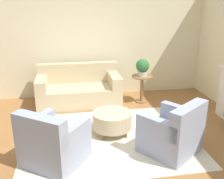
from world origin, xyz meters
name	(u,v)px	position (x,y,z in m)	size (l,w,h in m)	color
ground_plane	(109,138)	(0.00, 0.00, 0.00)	(16.00, 16.00, 0.00)	#996638
wall_back	(93,41)	(0.00, 2.50, 1.40)	(8.88, 0.12, 2.80)	beige
rug	(109,138)	(0.00, 0.00, 0.01)	(3.03, 2.45, 0.01)	beige
couch	(79,90)	(-0.44, 1.82, 0.34)	(1.94, 0.96, 0.94)	#C6B289
armchair_left	(52,143)	(-0.96, -0.60, 0.34)	(1.14, 1.13, 0.88)	#8E99B2
armchair_right	(173,133)	(0.96, -0.60, 0.34)	(1.14, 1.13, 0.88)	#8E99B2
ottoman_table	(112,120)	(0.09, 0.19, 0.28)	(0.73, 0.73, 0.42)	#C6B289
side_table	(142,84)	(1.08, 1.67, 0.45)	(0.51, 0.51, 0.66)	olive
potted_plant_on_side_table	(143,67)	(1.08, 1.67, 0.89)	(0.32, 0.32, 0.41)	beige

